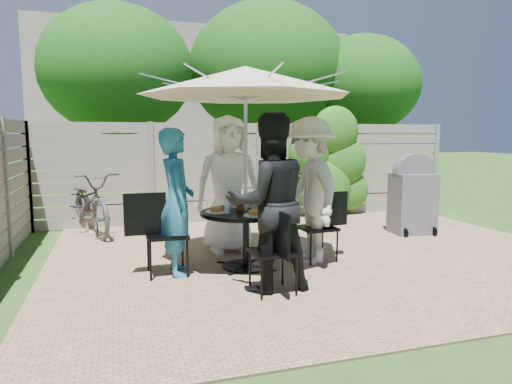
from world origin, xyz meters
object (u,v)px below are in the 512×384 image
object	(u,v)px
chair_front	(273,269)
glass_back	(232,203)
person_left	(177,203)
person_right	(309,191)
person_front	(269,203)
bbq_grill	(413,198)
syrup_jug	(240,204)
glass_front	(261,208)
plate_left	(217,210)
glass_left	(227,208)
chair_back	(226,230)
plate_right	(274,207)
plate_back	(238,205)
umbrella	(246,82)
glass_right	(263,203)
chair_right	(318,241)
coffee_cup	(248,203)
plate_front	(255,214)
bicycle	(88,203)
chair_left	(166,251)
patio_table	(246,228)
person_back	(229,185)

from	to	relation	value
chair_front	glass_back	distance (m)	1.33
person_left	person_right	xyz separation A→B (m)	(1.66, 0.02, 0.07)
person_front	bbq_grill	size ratio (longest dim) A/B	1.39
syrup_jug	glass_front	bearing A→B (deg)	-61.18
plate_left	glass_left	distance (m)	0.15
chair_back	plate_right	xyz separation A→B (m)	(0.37, -0.96, 0.45)
plate_back	chair_front	bearing A→B (deg)	-89.21
plate_back	glass_front	bearing A→B (deg)	-79.61
glass_left	glass_front	distance (m)	0.40
umbrella	glass_right	bearing A→B (deg)	22.78
chair_right	glass_front	world-z (taller)	chair_right
plate_left	coffee_cup	distance (m)	0.51
coffee_cup	plate_left	bearing A→B (deg)	-153.66
person_right	glass_front	distance (m)	0.78
person_front	plate_back	distance (m)	1.20
umbrella	chair_front	xyz separation A→B (m)	(0.01, -0.96, -1.97)
umbrella	plate_front	xyz separation A→B (m)	(0.00, -0.36, -1.50)
person_left	plate_front	bearing A→B (deg)	-113.45
syrup_jug	chair_right	bearing A→B (deg)	-1.97
coffee_cup	bicycle	distance (m)	3.18
plate_back	glass_left	bearing A→B (deg)	-118.40
chair_right	coffee_cup	world-z (taller)	chair_right
person_right	glass_left	size ratio (longest dim) A/B	13.17
plate_left	chair_front	bearing A→B (deg)	-68.75
glass_left	glass_right	xyz separation A→B (m)	(0.52, 0.22, 0.00)
glass_front	syrup_jug	size ratio (longest dim) A/B	0.88
person_left	glass_back	distance (m)	0.77
glass_back	bicycle	size ratio (longest dim) A/B	0.07
chair_left	glass_left	bearing A→B (deg)	-7.45
glass_left	plate_front	bearing A→B (deg)	-43.72
glass_back	coffee_cup	bearing A→B (deg)	-10.16
chair_left	glass_right	xyz separation A→B (m)	(1.22, 0.12, 0.49)
glass_left	glass_front	bearing A→B (deg)	-22.22
chair_front	syrup_jug	distance (m)	1.14
chair_left	coffee_cup	size ratio (longest dim) A/B	8.14
glass_back	glass_left	world-z (taller)	same
umbrella	plate_front	distance (m)	1.54
glass_front	glass_left	bearing A→B (deg)	157.78
umbrella	plate_left	bearing A→B (deg)	-179.22
plate_left	plate_front	xyz separation A→B (m)	(0.36, -0.36, 0.00)
person_left	plate_right	size ratio (longest dim) A/B	6.55
plate_back	glass_left	xyz separation A→B (m)	(-0.25, -0.47, 0.05)
umbrella	bicycle	size ratio (longest dim) A/B	1.28
patio_table	syrup_jug	xyz separation A→B (m)	(-0.06, 0.05, 0.30)
plate_left	umbrella	bearing A→B (deg)	0.78
patio_table	syrup_jug	size ratio (longest dim) A/B	6.87
chair_left	glass_right	world-z (taller)	chair_left
umbrella	syrup_jug	size ratio (longest dim) A/B	15.76
person_back	plate_front	size ratio (longest dim) A/B	7.27
person_back	plate_back	bearing A→B (deg)	-90.00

